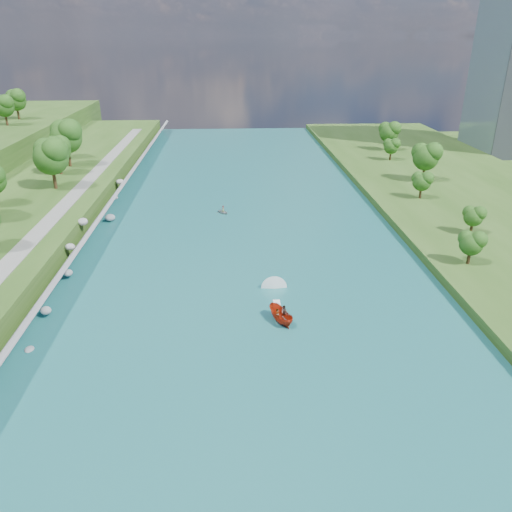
{
  "coord_description": "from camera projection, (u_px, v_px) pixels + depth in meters",
  "views": [
    {
      "loc": [
        -1.94,
        -51.89,
        32.1
      ],
      "look_at": [
        1.68,
        15.02,
        2.5
      ],
      "focal_mm": 35.0,
      "sensor_mm": 36.0,
      "label": 1
    }
  ],
  "objects": [
    {
      "name": "riverside_path",
      "position": [
        30.0,
        241.0,
        75.68
      ],
      "size": [
        3.0,
        200.0,
        0.1
      ],
      "primitive_type": "cube",
      "color": "gray",
      "rests_on": "berm_west"
    },
    {
      "name": "motorboat",
      "position": [
        280.0,
        311.0,
        61.72
      ],
      "size": [
        3.6,
        19.29,
        2.0
      ],
      "rotation": [
        0.0,
        0.0,
        3.55
      ],
      "color": "#AD260D",
      "rests_on": "river_water"
    },
    {
      "name": "riprap_bank",
      "position": [
        76.0,
        252.0,
        76.54
      ],
      "size": [
        4.17,
        236.0,
        4.13
      ],
      "color": "slate",
      "rests_on": "ground"
    },
    {
      "name": "trees_east",
      "position": [
        510.0,
        217.0,
        77.94
      ],
      "size": [
        16.68,
        138.16,
        11.39
      ],
      "color": "#1C4913",
      "rests_on": "berm_east"
    },
    {
      "name": "river_water",
      "position": [
        244.0,
        258.0,
        78.71
      ],
      "size": [
        55.0,
        240.0,
        0.1
      ],
      "primitive_type": "cube",
      "color": "#195E60",
      "rests_on": "ground"
    },
    {
      "name": "raft",
      "position": [
        223.0,
        211.0,
        98.29
      ],
      "size": [
        3.14,
        3.27,
        1.49
      ],
      "rotation": [
        0.0,
        0.0,
        0.66
      ],
      "color": "gray",
      "rests_on": "river_water"
    },
    {
      "name": "ground",
      "position": [
        249.0,
        325.0,
        60.46
      ],
      "size": [
        260.0,
        260.0,
        0.0
      ],
      "primitive_type": "plane",
      "color": "#2D5119",
      "rests_on": "ground"
    }
  ]
}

